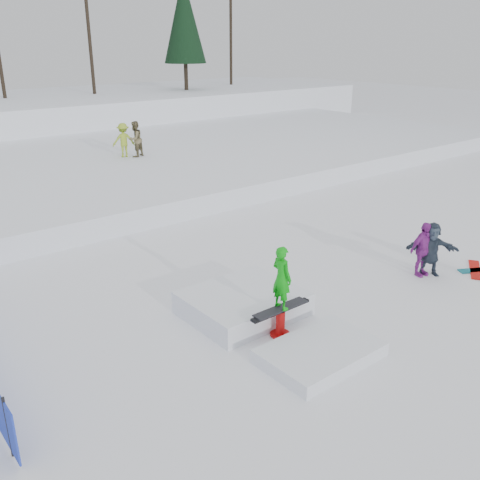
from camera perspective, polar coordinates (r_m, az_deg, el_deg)
ground at (r=13.10m, az=3.81°, el=-7.41°), size 120.00×120.00×0.00m
snow_midrise at (r=26.33m, az=-20.51°, el=6.73°), size 50.00×18.00×0.80m
treeline at (r=39.35m, az=-19.19°, el=21.50°), size 40.24×4.22×10.50m
walker_olive at (r=26.55m, az=-11.12°, el=10.52°), size 1.01×0.91×1.70m
walker_ygreen at (r=26.65m, az=-12.32°, el=10.37°), size 1.17×0.88×1.61m
spectator_purple at (r=15.43m, az=18.92°, el=-0.94°), size 0.95×0.51×1.54m
spectator_dark at (r=15.55m, az=19.71°, el=-0.92°), size 1.31×1.31×1.52m
loose_board_red at (r=16.59m, az=23.78°, el=-2.91°), size 1.33×0.99×0.03m
jib_rail_feature at (r=12.27m, az=2.47°, el=-7.83°), size 2.60×4.40×2.11m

